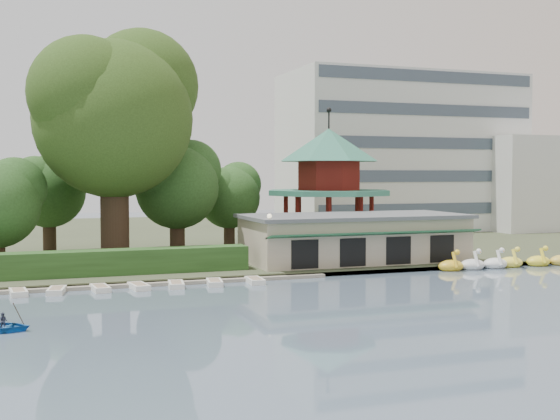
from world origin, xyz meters
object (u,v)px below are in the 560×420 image
big_tree (115,107)px  boathouse (354,237)px  dock (88,287)px  pavilion (329,176)px

big_tree → boathouse: bearing=-18.3°
dock → big_tree: 17.38m
boathouse → dock: bearing=-167.8°
boathouse → pavilion: bearing=78.7°
dock → pavilion: bearing=31.7°
boathouse → big_tree: big_tree is taller
big_tree → pavilion: bearing=10.3°
pavilion → big_tree: (-20.82, -3.79, 5.70)m
dock → boathouse: bearing=12.2°
boathouse → big_tree: 22.59m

